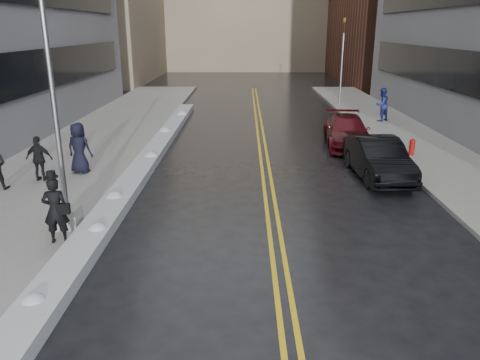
{
  "coord_description": "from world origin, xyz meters",
  "views": [
    {
      "loc": [
        1.65,
        -10.06,
        5.48
      ],
      "look_at": [
        1.51,
        2.78,
        1.3
      ],
      "focal_mm": 35.0,
      "sensor_mm": 36.0,
      "label": 1
    }
  ],
  "objects_px": {
    "traffic_signal": "(342,59)",
    "pedestrian_east": "(382,105)",
    "lamppost": "(59,144)",
    "car_black": "(378,158)",
    "fire_hydrant": "(412,146)",
    "pedestrian_c": "(79,148)",
    "car_maroon": "(347,131)",
    "pedestrian_d": "(39,159)",
    "pedestrian_fedora": "(56,210)"
  },
  "relations": [
    {
      "from": "lamppost",
      "to": "pedestrian_d",
      "type": "distance_m",
      "value": 5.11
    },
    {
      "from": "traffic_signal",
      "to": "pedestrian_c",
      "type": "bearing_deg",
      "value": -128.05
    },
    {
      "from": "car_maroon",
      "to": "pedestrian_c",
      "type": "bearing_deg",
      "value": -150.66
    },
    {
      "from": "lamppost",
      "to": "car_black",
      "type": "bearing_deg",
      "value": 27.09
    },
    {
      "from": "pedestrian_fedora",
      "to": "pedestrian_east",
      "type": "xyz_separation_m",
      "value": [
        13.01,
        16.86,
        0.1
      ]
    },
    {
      "from": "pedestrian_east",
      "to": "car_maroon",
      "type": "height_order",
      "value": "pedestrian_east"
    },
    {
      "from": "pedestrian_east",
      "to": "car_maroon",
      "type": "xyz_separation_m",
      "value": [
        -3.22,
        -5.67,
        -0.41
      ]
    },
    {
      "from": "pedestrian_c",
      "to": "pedestrian_d",
      "type": "bearing_deg",
      "value": 54.02
    },
    {
      "from": "pedestrian_c",
      "to": "car_black",
      "type": "bearing_deg",
      "value": -167.65
    },
    {
      "from": "pedestrian_c",
      "to": "pedestrian_east",
      "type": "height_order",
      "value": "pedestrian_east"
    },
    {
      "from": "pedestrian_c",
      "to": "traffic_signal",
      "type": "bearing_deg",
      "value": -115.46
    },
    {
      "from": "pedestrian_fedora",
      "to": "pedestrian_east",
      "type": "bearing_deg",
      "value": -135.73
    },
    {
      "from": "traffic_signal",
      "to": "pedestrian_east",
      "type": "distance_m",
      "value": 6.65
    },
    {
      "from": "traffic_signal",
      "to": "pedestrian_c",
      "type": "relative_size",
      "value": 3.07
    },
    {
      "from": "car_maroon",
      "to": "traffic_signal",
      "type": "bearing_deg",
      "value": 85.97
    },
    {
      "from": "pedestrian_fedora",
      "to": "fire_hydrant",
      "type": "bearing_deg",
      "value": -151.76
    },
    {
      "from": "traffic_signal",
      "to": "car_maroon",
      "type": "distance_m",
      "value": 12.23
    },
    {
      "from": "pedestrian_fedora",
      "to": "car_maroon",
      "type": "height_order",
      "value": "pedestrian_fedora"
    },
    {
      "from": "fire_hydrant",
      "to": "pedestrian_fedora",
      "type": "xyz_separation_m",
      "value": [
        -12.2,
        -8.97,
        0.49
      ]
    },
    {
      "from": "pedestrian_d",
      "to": "car_maroon",
      "type": "relative_size",
      "value": 0.33
    },
    {
      "from": "car_black",
      "to": "pedestrian_d",
      "type": "bearing_deg",
      "value": -178.33
    },
    {
      "from": "fire_hydrant",
      "to": "car_black",
      "type": "bearing_deg",
      "value": -128.41
    },
    {
      "from": "car_black",
      "to": "fire_hydrant",
      "type": "bearing_deg",
      "value": 48.93
    },
    {
      "from": "lamppost",
      "to": "pedestrian_c",
      "type": "height_order",
      "value": "lamppost"
    },
    {
      "from": "pedestrian_east",
      "to": "car_maroon",
      "type": "bearing_deg",
      "value": 27.14
    },
    {
      "from": "pedestrian_d",
      "to": "traffic_signal",
      "type": "bearing_deg",
      "value": -126.77
    },
    {
      "from": "fire_hydrant",
      "to": "pedestrian_c",
      "type": "bearing_deg",
      "value": -168.31
    },
    {
      "from": "traffic_signal",
      "to": "pedestrian_east",
      "type": "relative_size",
      "value": 3.06
    },
    {
      "from": "pedestrian_c",
      "to": "pedestrian_d",
      "type": "height_order",
      "value": "pedestrian_c"
    },
    {
      "from": "lamppost",
      "to": "pedestrian_fedora",
      "type": "bearing_deg",
      "value": -84.11
    },
    {
      "from": "pedestrian_d",
      "to": "pedestrian_east",
      "type": "xyz_separation_m",
      "value": [
        15.6,
        11.71,
        0.15
      ]
    },
    {
      "from": "fire_hydrant",
      "to": "pedestrian_east",
      "type": "relative_size",
      "value": 0.37
    },
    {
      "from": "pedestrian_fedora",
      "to": "pedestrian_c",
      "type": "height_order",
      "value": "pedestrian_c"
    },
    {
      "from": "lamppost",
      "to": "car_maroon",
      "type": "relative_size",
      "value": 1.54
    },
    {
      "from": "traffic_signal",
      "to": "pedestrian_c",
      "type": "height_order",
      "value": "traffic_signal"
    },
    {
      "from": "pedestrian_fedora",
      "to": "pedestrian_c",
      "type": "bearing_deg",
      "value": -84.62
    },
    {
      "from": "lamppost",
      "to": "car_black",
      "type": "height_order",
      "value": "lamppost"
    },
    {
      "from": "traffic_signal",
      "to": "pedestrian_fedora",
      "type": "xyz_separation_m",
      "value": [
        -11.7,
        -22.97,
        -2.37
      ]
    },
    {
      "from": "car_black",
      "to": "car_maroon",
      "type": "bearing_deg",
      "value": 88.85
    },
    {
      "from": "pedestrian_c",
      "to": "pedestrian_d",
      "type": "distance_m",
      "value": 1.51
    },
    {
      "from": "pedestrian_east",
      "to": "car_black",
      "type": "distance_m",
      "value": 11.21
    },
    {
      "from": "lamppost",
      "to": "traffic_signal",
      "type": "height_order",
      "value": "lamppost"
    },
    {
      "from": "lamppost",
      "to": "pedestrian_fedora",
      "type": "distance_m",
      "value": 1.79
    },
    {
      "from": "fire_hydrant",
      "to": "pedestrian_d",
      "type": "height_order",
      "value": "pedestrian_d"
    },
    {
      "from": "pedestrian_d",
      "to": "pedestrian_east",
      "type": "height_order",
      "value": "pedestrian_east"
    },
    {
      "from": "traffic_signal",
      "to": "lamppost",
      "type": "bearing_deg",
      "value": -118.21
    },
    {
      "from": "pedestrian_fedora",
      "to": "pedestrian_d",
      "type": "bearing_deg",
      "value": -71.33
    },
    {
      "from": "fire_hydrant",
      "to": "car_maroon",
      "type": "bearing_deg",
      "value": 137.37
    },
    {
      "from": "fire_hydrant",
      "to": "traffic_signal",
      "type": "distance_m",
      "value": 14.3
    },
    {
      "from": "lamppost",
      "to": "pedestrian_c",
      "type": "bearing_deg",
      "value": 104.84
    }
  ]
}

